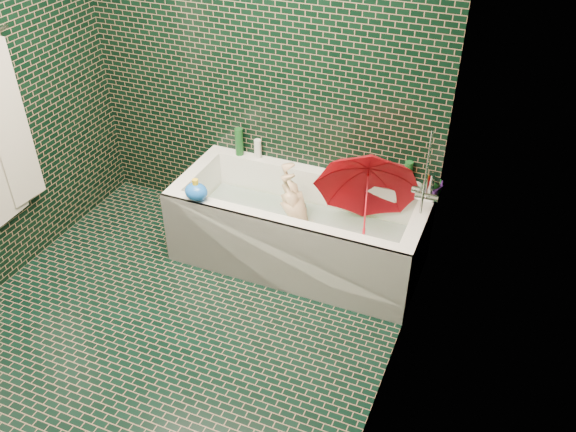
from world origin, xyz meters
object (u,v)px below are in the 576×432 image
at_px(rubber_duck, 406,183).
at_px(bath_toy, 196,191).
at_px(umbrella, 366,202).
at_px(child, 300,220).
at_px(bathtub, 298,235).

distance_m(rubber_duck, bath_toy, 1.39).
bearing_deg(umbrella, child, 170.17).
height_order(rubber_duck, bath_toy, bath_toy).
xyz_separation_m(bathtub, rubber_duck, (0.64, 0.34, 0.38)).
bearing_deg(umbrella, bathtub, 176.62).
bearing_deg(bath_toy, bathtub, 37.12).
height_order(bathtub, rubber_duck, rubber_duck).
bearing_deg(bathtub, umbrella, 2.60).
bearing_deg(child, bathtub, -10.70).
distance_m(child, rubber_duck, 0.76).
relative_size(bathtub, rubber_duck, 14.79).
height_order(umbrella, rubber_duck, umbrella).
bearing_deg(bath_toy, umbrella, 26.73).
bearing_deg(umbrella, bath_toy, -168.07).
distance_m(child, umbrella, 0.55).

